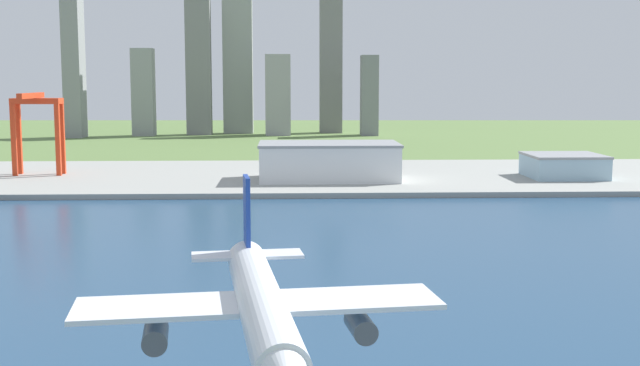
{
  "coord_description": "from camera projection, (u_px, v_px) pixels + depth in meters",
  "views": [
    {
      "loc": [
        -6.63,
        79.2,
        49.72
      ],
      "look_at": [
        0.01,
        254.86,
        27.56
      ],
      "focal_mm": 46.46,
      "sensor_mm": 36.0,
      "label": 1
    }
  ],
  "objects": [
    {
      "name": "distant_skyline",
      "position": [
        234.0,
        70.0,
        735.99
      ],
      "size": [
        267.62,
        74.21,
        146.36
      ],
      "color": "gray",
      "rests_on": "ground"
    },
    {
      "name": "airplane_landing",
      "position": [
        261.0,
        305.0,
        77.02
      ],
      "size": [
        35.68,
        42.93,
        14.1
      ],
      "color": "silver"
    },
    {
      "name": "warehouse_annex",
      "position": [
        564.0,
        166.0,
        398.92
      ],
      "size": [
        35.08,
        34.57,
        11.25
      ],
      "color": "#99BCD1",
      "rests_on": "industrial_pier"
    },
    {
      "name": "water_bay",
      "position": [
        323.0,
        328.0,
        165.89
      ],
      "size": [
        840.0,
        360.0,
        0.15
      ],
      "primitive_type": "cube",
      "color": "navy",
      "rests_on": "ground"
    },
    {
      "name": "port_crane_red",
      "position": [
        37.0,
        117.0,
        405.52
      ],
      "size": [
        23.74,
        35.26,
        40.54
      ],
      "color": "red",
      "rests_on": "industrial_pier"
    },
    {
      "name": "ground_plane",
      "position": [
        314.0,
        263.0,
        225.38
      ],
      "size": [
        2400.0,
        2400.0,
        0.0
      ],
      "primitive_type": "plane",
      "color": "#59763E"
    },
    {
      "name": "warehouse_main",
      "position": [
        329.0,
        161.0,
        389.42
      ],
      "size": [
        65.63,
        37.59,
        17.45
      ],
      "color": "white",
      "rests_on": "industrial_pier"
    },
    {
      "name": "industrial_pier",
      "position": [
        302.0,
        176.0,
        413.6
      ],
      "size": [
        840.0,
        140.0,
        2.5
      ],
      "primitive_type": "cube",
      "color": "#979993",
      "rests_on": "ground"
    }
  ]
}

